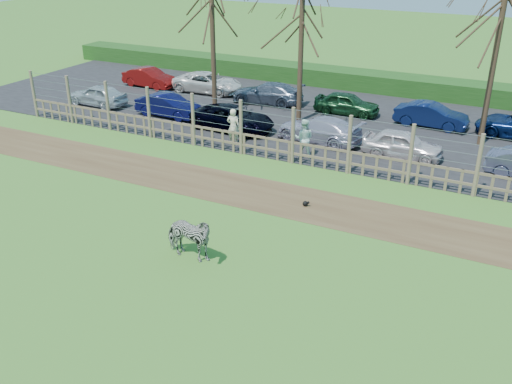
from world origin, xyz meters
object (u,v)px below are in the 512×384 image
at_px(car_4, 403,144).
at_px(tree_right, 499,31).
at_px(zebra, 188,238).
at_px(crow, 306,204).
at_px(visitor_a, 233,127).
at_px(car_0, 98,95).
at_px(car_3, 319,129).
at_px(tree_left, 212,8).
at_px(car_2, 233,118).
at_px(car_8, 208,83).
at_px(car_7, 150,78).
at_px(car_10, 347,104).
at_px(visitor_b, 304,138).
at_px(car_9, 268,93).
at_px(car_11, 431,115).
at_px(car_1, 168,105).
at_px(tree_mid, 302,27).

bearing_deg(car_4, tree_right, -43.10).
xyz_separation_m(zebra, crow, (1.81, 5.02, -0.65)).
bearing_deg(visitor_a, crow, 130.97).
xyz_separation_m(visitor_a, car_0, (-10.01, 2.21, -0.26)).
bearing_deg(zebra, car_3, 3.05).
distance_m(tree_left, zebra, 15.62).
xyz_separation_m(tree_right, car_2, (-11.41, -3.30, -4.60)).
relative_size(visitor_a, car_8, 0.40).
bearing_deg(car_7, car_10, -85.54).
distance_m(visitor_b, car_9, 8.64).
xyz_separation_m(zebra, car_2, (-4.72, 11.39, -0.11)).
height_order(tree_right, car_4, tree_right).
height_order(car_0, car_10, same).
bearing_deg(car_9, car_2, 1.29).
distance_m(crow, car_2, 9.14).
height_order(zebra, crow, zebra).
bearing_deg(car_8, visitor_b, -131.06).
height_order(car_2, car_11, same).
bearing_deg(car_11, car_0, 107.49).
xyz_separation_m(visitor_a, crow, (5.48, -4.53, -0.80)).
xyz_separation_m(visitor_a, car_1, (-5.22, 2.28, -0.26)).
relative_size(tree_mid, car_10, 1.94).
distance_m(tree_mid, crow, 11.13).
distance_m(crow, car_10, 11.69).
distance_m(visitor_a, crow, 7.16).
bearing_deg(visitor_a, car_0, -21.94).
distance_m(crow, car_3, 7.00).
relative_size(zebra, crow, 6.67).
relative_size(car_4, car_11, 0.97).
xyz_separation_m(car_7, car_8, (3.96, 0.59, 0.00)).
xyz_separation_m(car_3, car_4, (4.00, -0.24, 0.00)).
relative_size(zebra, car_8, 0.41).
height_order(zebra, car_8, zebra).
bearing_deg(car_7, car_4, -101.73).
relative_size(visitor_a, crow, 6.45).
bearing_deg(car_9, car_11, 84.86).
bearing_deg(zebra, car_11, -11.98).
bearing_deg(car_0, visitor_b, 81.90).
distance_m(car_3, car_11, 6.34).
height_order(tree_left, car_2, tree_left).
xyz_separation_m(car_0, car_10, (13.23, 4.72, 0.00)).
bearing_deg(car_4, car_3, 85.47).
bearing_deg(tree_right, car_11, 147.49).
bearing_deg(car_0, car_7, 179.49).
height_order(tree_left, car_1, tree_left).
xyz_separation_m(crow, car_11, (2.25, 11.35, 0.53)).
height_order(tree_right, car_8, tree_right).
relative_size(tree_right, crow, 27.48).
relative_size(visitor_a, car_10, 0.49).
distance_m(visitor_b, car_4, 4.36).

